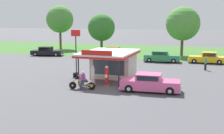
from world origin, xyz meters
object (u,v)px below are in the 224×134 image
object	(u,v)px
parked_car_second_row_spare	(207,58)
bystander_leaning_by_kiosk	(206,63)
motorcycle_with_rider	(82,82)
gas_pump_nearside	(93,76)
parked_car_back_row_far_left	(114,52)
featured_classic_sedan	(150,83)
parked_car_back_row_left	(47,52)
roadside_pole_sign	(76,44)
spare_tire_stack	(76,75)
gas_pump_offside	(107,77)
parked_car_back_row_centre_right	(161,57)

from	to	relation	value
parked_car_second_row_spare	bystander_leaning_by_kiosk	size ratio (longest dim) A/B	3.16
motorcycle_with_rider	gas_pump_nearside	bearing A→B (deg)	85.60
gas_pump_nearside	parked_car_back_row_far_left	world-z (taller)	gas_pump_nearside
featured_classic_sedan	parked_car_back_row_left	xyz separation A→B (m)	(-20.85, 17.71, -0.03)
roadside_pole_sign	spare_tire_stack	distance (m)	4.29
gas_pump_nearside	motorcycle_with_rider	distance (m)	1.96
featured_classic_sedan	parked_car_second_row_spare	bearing A→B (deg)	76.00
gas_pump_nearside	spare_tire_stack	bearing A→B (deg)	142.20
gas_pump_offside	parked_car_back_row_left	xyz separation A→B (m)	(-16.77, 17.04, -0.18)
gas_pump_offside	featured_classic_sedan	distance (m)	4.13
motorcycle_with_rider	parked_car_back_row_centre_right	bearing A→B (deg)	77.91
bystander_leaning_by_kiosk	spare_tire_stack	xyz separation A→B (m)	(-12.51, -9.11, -0.56)
roadside_pole_sign	gas_pump_nearside	bearing A→B (deg)	-50.27
motorcycle_with_rider	bystander_leaning_by_kiosk	xyz separation A→B (m)	(9.87, 13.23, 0.18)
parked_car_back_row_far_left	parked_car_back_row_centre_right	xyz separation A→B (m)	(8.16, -3.07, 0.02)
featured_classic_sedan	parked_car_back_row_left	size ratio (longest dim) A/B	0.92
roadside_pole_sign	motorcycle_with_rider	bearing A→B (deg)	-60.15
gas_pump_offside	roadside_pole_sign	bearing A→B (deg)	137.90
motorcycle_with_rider	spare_tire_stack	distance (m)	4.91
parked_car_second_row_spare	roadside_pole_sign	world-z (taller)	roadside_pole_sign
gas_pump_nearside	bystander_leaning_by_kiosk	bearing A→B (deg)	49.25
featured_classic_sedan	parked_car_back_row_left	bearing A→B (deg)	139.66
spare_tire_stack	parked_car_back_row_centre_right	bearing A→B (deg)	65.04
featured_classic_sedan	parked_car_back_row_far_left	distance (m)	22.25
parked_car_back_row_left	parked_car_back_row_far_left	world-z (taller)	parked_car_back_row_far_left
gas_pump_nearside	parked_car_back_row_far_left	distance (m)	19.78
gas_pump_nearside	parked_car_back_row_left	bearing A→B (deg)	132.14
parked_car_back_row_far_left	parked_car_back_row_left	bearing A→B (deg)	-168.48
motorcycle_with_rider	featured_classic_sedan	distance (m)	5.73
motorcycle_with_rider	gas_pump_offside	bearing A→B (deg)	52.26
gas_pump_nearside	parked_car_back_row_centre_right	size ratio (longest dim) A/B	0.35
gas_pump_nearside	gas_pump_offside	size ratio (longest dim) A/B	0.98
gas_pump_nearside	parked_car_second_row_spare	size ratio (longest dim) A/B	0.37
parked_car_back_row_left	parked_car_back_row_centre_right	world-z (taller)	parked_car_back_row_centre_right
parked_car_back_row_far_left	parked_car_second_row_spare	size ratio (longest dim) A/B	1.03
parked_car_back_row_left	spare_tire_stack	distance (m)	19.51
gas_pump_nearside	parked_car_back_row_centre_right	bearing A→B (deg)	77.01
parked_car_back_row_far_left	spare_tire_stack	size ratio (longest dim) A/B	8.56
gas_pump_nearside	parked_car_back_row_far_left	bearing A→B (deg)	102.93
motorcycle_with_rider	spare_tire_stack	world-z (taller)	motorcycle_with_rider
parked_car_back_row_left	parked_car_second_row_spare	size ratio (longest dim) A/B	1.12
parked_car_back_row_left	featured_classic_sedan	bearing A→B (deg)	-40.34
parked_car_back_row_left	spare_tire_stack	xyz separation A→B (m)	(12.62, -14.87, -0.40)
gas_pump_offside	gas_pump_nearside	bearing A→B (deg)	-180.00
featured_classic_sedan	roadside_pole_sign	xyz separation A→B (m)	(-9.53, 5.60, 2.59)
featured_classic_sedan	parked_car_back_row_centre_right	world-z (taller)	parked_car_back_row_centre_right
gas_pump_offside	spare_tire_stack	xyz separation A→B (m)	(-4.15, 2.17, -0.58)
featured_classic_sedan	parked_car_back_row_centre_right	distance (m)	16.96
parked_car_back_row_left	roadside_pole_sign	world-z (taller)	roadside_pole_sign
roadside_pole_sign	bystander_leaning_by_kiosk	bearing A→B (deg)	24.68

